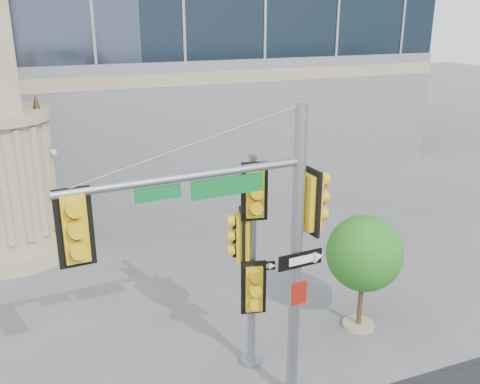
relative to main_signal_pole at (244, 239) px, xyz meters
name	(u,v)px	position (x,y,z in m)	size (l,w,h in m)	color
ground	(272,355)	(1.40, 1.59, -4.10)	(120.00, 120.00, 0.00)	#545456
main_signal_pole	(244,239)	(0.00, 0.00, 0.00)	(5.14, 0.81, 6.62)	slate
secondary_signal_pole	(250,250)	(0.72, 1.41, -0.98)	(0.92, 0.81, 5.31)	slate
street_tree	(365,256)	(4.23, 1.92, -1.97)	(2.07, 2.02, 3.23)	#9B8669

